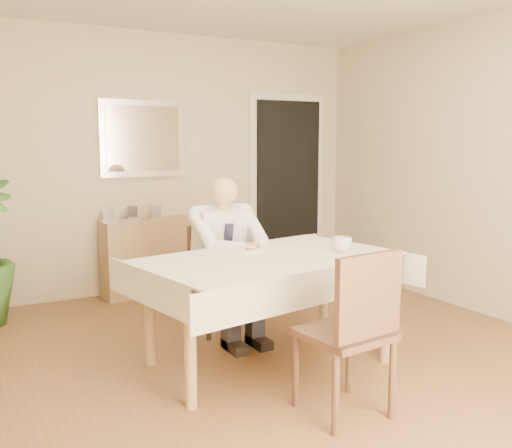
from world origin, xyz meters
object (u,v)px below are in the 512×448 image
sideboard (151,257)px  coffee_mug (342,244)px  seated_man (230,251)px  dining_table (269,269)px  chair_far (215,271)px  chair_near (354,325)px

sideboard → coffee_mug: bearing=-76.8°
seated_man → coffee_mug: bearing=-53.2°
dining_table → coffee_mug: (0.53, -0.11, 0.14)m
dining_table → sideboard: 2.17m
chair_far → seated_man: size_ratio=0.68×
seated_man → sideboard: 1.59m
coffee_mug → chair_far: bearing=118.1°
chair_near → coffee_mug: chair_near is taller
dining_table → sideboard: bearing=82.8°
sideboard → chair_far: bearing=-87.1°
dining_table → seated_man: seated_man is taller
coffee_mug → sideboard: (-0.66, 2.26, -0.43)m
chair_far → coffee_mug: 1.17m
chair_far → seated_man: 0.36m
chair_far → seated_man: seated_man is taller
seated_man → coffee_mug: 0.89m
chair_far → chair_near: chair_near is taller
chair_far → coffee_mug: coffee_mug is taller
dining_table → seated_man: size_ratio=1.53×
chair_near → sideboard: 3.06m
dining_table → chair_far: 0.90m
seated_man → chair_far: bearing=90.0°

